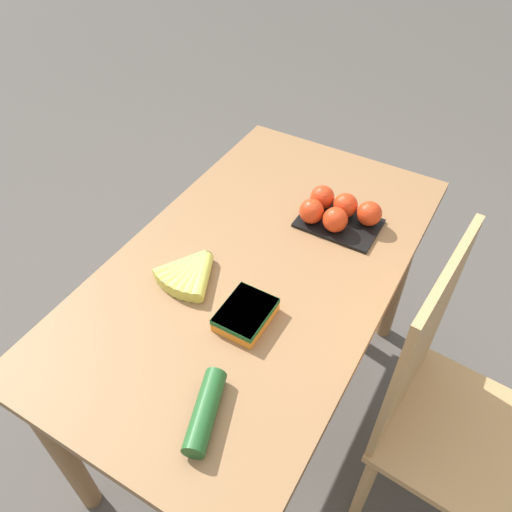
{
  "coord_description": "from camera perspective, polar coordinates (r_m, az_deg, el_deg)",
  "views": [
    {
      "loc": [
        0.81,
        0.47,
        1.73
      ],
      "look_at": [
        0.0,
        0.0,
        0.79
      ],
      "focal_mm": 35.0,
      "sensor_mm": 36.0,
      "label": 1
    }
  ],
  "objects": [
    {
      "name": "banana_bunch",
      "position": [
        1.31,
        -7.48,
        -1.85
      ],
      "size": [
        0.17,
        0.17,
        0.04
      ],
      "color": "brown",
      "rests_on": "dining_table"
    },
    {
      "name": "cucumber_near",
      "position": [
        1.07,
        -5.83,
        -17.24
      ],
      "size": [
        0.19,
        0.1,
        0.05
      ],
      "color": "#1E5123",
      "rests_on": "dining_table"
    },
    {
      "name": "tomato_pack",
      "position": [
        1.47,
        9.24,
        5.03
      ],
      "size": [
        0.16,
        0.23,
        0.08
      ],
      "color": "black",
      "rests_on": "dining_table"
    },
    {
      "name": "ground_plane",
      "position": [
        1.97,
        -0.0,
        -16.57
      ],
      "size": [
        12.0,
        12.0,
        0.0
      ],
      "primitive_type": "plane",
      "color": "#4C4742"
    },
    {
      "name": "dining_table",
      "position": [
        1.44,
        -0.0,
        -4.32
      ],
      "size": [
        1.25,
        0.71,
        0.76
      ],
      "color": "olive",
      "rests_on": "ground_plane"
    },
    {
      "name": "chair",
      "position": [
        1.47,
        20.62,
        -16.2
      ],
      "size": [
        0.45,
        0.43,
        1.0
      ],
      "rotation": [
        0.0,
        0.0,
        3.06
      ],
      "color": "tan",
      "rests_on": "ground_plane"
    },
    {
      "name": "carrot_bag",
      "position": [
        1.2,
        -1.19,
        -6.61
      ],
      "size": [
        0.14,
        0.11,
        0.04
      ],
      "color": "orange",
      "rests_on": "dining_table"
    }
  ]
}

